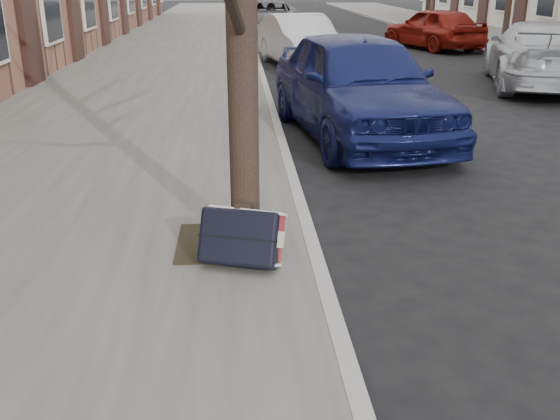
{
  "coord_description": "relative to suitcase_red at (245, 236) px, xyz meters",
  "views": [
    {
      "loc": [
        -1.89,
        -3.81,
        2.32
      ],
      "look_at": [
        -1.56,
        0.8,
        0.56
      ],
      "focal_mm": 40.0,
      "sensor_mm": 36.0,
      "label": 1
    }
  ],
  "objects": [
    {
      "name": "suitcase_navy",
      "position": [
        -0.04,
        -0.06,
        0.02
      ],
      "size": [
        0.71,
        0.54,
        0.49
      ],
      "primitive_type": "cube",
      "rotation": [
        -0.42,
        0.0,
        -0.3
      ],
      "color": "black",
      "rests_on": "near_sidewalk"
    },
    {
      "name": "car_far_front",
      "position": [
        6.5,
        8.67,
        0.36
      ],
      "size": [
        3.28,
        5.22,
        1.41
      ],
      "primitive_type": "imported",
      "rotation": [
        0.0,
        0.0,
        2.85
      ],
      "color": "#AAAEB2",
      "rests_on": "ground"
    },
    {
      "name": "car_near_back",
      "position": [
        1.5,
        22.79,
        0.29
      ],
      "size": [
        2.64,
        4.82,
        1.28
      ],
      "primitive_type": "imported",
      "rotation": [
        0.0,
        0.0,
        -0.12
      ],
      "color": "#3A3A3F",
      "rests_on": "ground"
    },
    {
      "name": "suitcase_red",
      "position": [
        0.0,
        0.0,
        0.0
      ],
      "size": [
        0.67,
        0.51,
        0.46
      ],
      "primitive_type": "cube",
      "rotation": [
        -0.42,
        0.0,
        -0.36
      ],
      "color": "maroon",
      "rests_on": "near_sidewalk"
    },
    {
      "name": "far_sidewalk",
      "position": [
        9.64,
        14.2,
        -0.29
      ],
      "size": [
        4.0,
        70.0,
        0.12
      ],
      "primitive_type": "cube",
      "color": "slate",
      "rests_on": "ground"
    },
    {
      "name": "ground",
      "position": [
        1.84,
        -0.8,
        -0.35
      ],
      "size": [
        120.0,
        120.0,
        0.0
      ],
      "primitive_type": "plane",
      "color": "black",
      "rests_on": "ground"
    },
    {
      "name": "dirt_patch",
      "position": [
        -0.16,
        0.4,
        -0.22
      ],
      "size": [
        0.85,
        0.85,
        0.02
      ],
      "primitive_type": "cube",
      "color": "black",
      "rests_on": "near_sidewalk"
    },
    {
      "name": "car_near_front",
      "position": [
        1.77,
        4.57,
        0.44
      ],
      "size": [
        2.46,
        4.82,
        1.57
      ],
      "primitive_type": "imported",
      "rotation": [
        0.0,
        0.0,
        0.13
      ],
      "color": "#101648",
      "rests_on": "ground"
    },
    {
      "name": "near_sidewalk",
      "position": [
        -1.86,
        14.2,
        -0.29
      ],
      "size": [
        5.0,
        70.0,
        0.12
      ],
      "primitive_type": "cube",
      "color": "slate",
      "rests_on": "ground"
    },
    {
      "name": "car_far_back",
      "position": [
        6.46,
        16.12,
        0.32
      ],
      "size": [
        2.8,
        4.24,
        1.34
      ],
      "primitive_type": "imported",
      "rotation": [
        0.0,
        0.0,
        3.48
      ],
      "color": "maroon",
      "rests_on": "ground"
    },
    {
      "name": "car_near_mid",
      "position": [
        1.69,
        12.3,
        0.32
      ],
      "size": [
        2.15,
        4.25,
        1.34
      ],
      "primitive_type": "imported",
      "rotation": [
        0.0,
        0.0,
        0.19
      ],
      "color": "#A7ABAF",
      "rests_on": "ground"
    }
  ]
}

